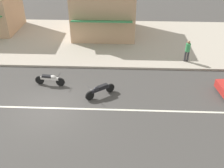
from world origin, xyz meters
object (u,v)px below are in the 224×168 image
motorcycle_1 (100,90)px  pedestrian_mid_kerb (188,50)px  motorcycle_0 (50,79)px  shopfront_corner_warung (104,7)px

motorcycle_1 → pedestrian_mid_kerb: bearing=37.2°
motorcycle_0 → motorcycle_1: bearing=-18.6°
pedestrian_mid_kerb → shopfront_corner_warung: size_ratio=0.26×
motorcycle_1 → pedestrian_mid_kerb: (5.95, 4.51, 0.65)m
motorcycle_0 → pedestrian_mid_kerb: pedestrian_mid_kerb is taller
motorcycle_0 → motorcycle_1: size_ratio=1.17×
motorcycle_1 → pedestrian_mid_kerb: size_ratio=1.03×
motorcycle_0 → shopfront_corner_warung: shopfront_corner_warung is taller
motorcycle_1 → shopfront_corner_warung: size_ratio=0.27×
motorcycle_1 → pedestrian_mid_kerb: pedestrian_mid_kerb is taller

